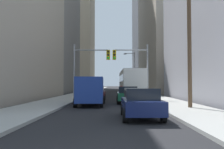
{
  "coord_description": "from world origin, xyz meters",
  "views": [
    {
      "loc": [
        0.32,
        -4.15,
        1.73
      ],
      "look_at": [
        0.0,
        38.58,
        3.43
      ],
      "focal_mm": 38.81,
      "sensor_mm": 36.0,
      "label": 1
    }
  ],
  "objects_px": {
    "sedan_navy": "(141,103)",
    "sedan_maroon": "(96,93)",
    "city_bus": "(131,83)",
    "sedan_green": "(127,95)",
    "traffic_signal_near_right": "(132,63)",
    "cargo_van_blue": "(91,90)",
    "traffic_signal_near_left": "(90,63)"
  },
  "relations": [
    {
      "from": "traffic_signal_near_left",
      "to": "sedan_maroon",
      "type": "bearing_deg",
      "value": -46.63
    },
    {
      "from": "sedan_green",
      "to": "traffic_signal_near_right",
      "type": "bearing_deg",
      "value": 79.35
    },
    {
      "from": "cargo_van_blue",
      "to": "sedan_maroon",
      "type": "bearing_deg",
      "value": 90.11
    },
    {
      "from": "city_bus",
      "to": "sedan_green",
      "type": "relative_size",
      "value": 2.74
    },
    {
      "from": "sedan_maroon",
      "to": "traffic_signal_near_right",
      "type": "bearing_deg",
      "value": 10.86
    },
    {
      "from": "sedan_navy",
      "to": "sedan_maroon",
      "type": "bearing_deg",
      "value": 104.04
    },
    {
      "from": "city_bus",
      "to": "sedan_maroon",
      "type": "distance_m",
      "value": 7.19
    },
    {
      "from": "traffic_signal_near_right",
      "to": "sedan_green",
      "type": "bearing_deg",
      "value": -100.65
    },
    {
      "from": "sedan_maroon",
      "to": "traffic_signal_near_right",
      "type": "xyz_separation_m",
      "value": [
        3.86,
        0.74,
        3.27
      ]
    },
    {
      "from": "cargo_van_blue",
      "to": "sedan_navy",
      "type": "distance_m",
      "value": 7.98
    },
    {
      "from": "sedan_green",
      "to": "traffic_signal_near_left",
      "type": "bearing_deg",
      "value": 133.84
    },
    {
      "from": "cargo_van_blue",
      "to": "sedan_navy",
      "type": "height_order",
      "value": "cargo_van_blue"
    },
    {
      "from": "city_bus",
      "to": "sedan_maroon",
      "type": "relative_size",
      "value": 2.71
    },
    {
      "from": "city_bus",
      "to": "sedan_navy",
      "type": "xyz_separation_m",
      "value": [
        -0.82,
        -18.78,
        -1.16
      ]
    },
    {
      "from": "cargo_van_blue",
      "to": "traffic_signal_near_left",
      "type": "distance_m",
      "value": 7.03
    },
    {
      "from": "sedan_maroon",
      "to": "city_bus",
      "type": "bearing_deg",
      "value": 55.08
    },
    {
      "from": "sedan_green",
      "to": "city_bus",
      "type": "bearing_deg",
      "value": 84.03
    },
    {
      "from": "sedan_green",
      "to": "traffic_signal_near_left",
      "type": "height_order",
      "value": "traffic_signal_near_left"
    },
    {
      "from": "cargo_van_blue",
      "to": "traffic_signal_near_left",
      "type": "xyz_separation_m",
      "value": [
        -0.71,
        6.43,
        2.76
      ]
    },
    {
      "from": "sedan_navy",
      "to": "sedan_maroon",
      "type": "height_order",
      "value": "same"
    },
    {
      "from": "city_bus",
      "to": "sedan_maroon",
      "type": "height_order",
      "value": "city_bus"
    },
    {
      "from": "cargo_van_blue",
      "to": "sedan_green",
      "type": "distance_m",
      "value": 3.99
    },
    {
      "from": "sedan_navy",
      "to": "traffic_signal_near_right",
      "type": "relative_size",
      "value": 0.7
    },
    {
      "from": "cargo_van_blue",
      "to": "traffic_signal_near_left",
      "type": "height_order",
      "value": "traffic_signal_near_left"
    },
    {
      "from": "traffic_signal_near_left",
      "to": "sedan_green",
      "type": "bearing_deg",
      "value": -46.16
    },
    {
      "from": "city_bus",
      "to": "sedan_green",
      "type": "distance_m",
      "value": 9.17
    },
    {
      "from": "cargo_van_blue",
      "to": "traffic_signal_near_right",
      "type": "bearing_deg",
      "value": 59.09
    },
    {
      "from": "sedan_navy",
      "to": "traffic_signal_near_left",
      "type": "height_order",
      "value": "traffic_signal_near_left"
    },
    {
      "from": "sedan_maroon",
      "to": "sedan_navy",
      "type": "bearing_deg",
      "value": -75.96
    },
    {
      "from": "sedan_navy",
      "to": "sedan_maroon",
      "type": "distance_m",
      "value": 13.36
    },
    {
      "from": "sedan_green",
      "to": "traffic_signal_near_right",
      "type": "relative_size",
      "value": 0.7
    },
    {
      "from": "city_bus",
      "to": "sedan_navy",
      "type": "distance_m",
      "value": 18.83
    }
  ]
}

